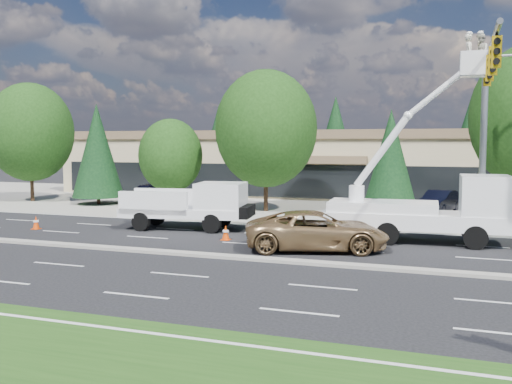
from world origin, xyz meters
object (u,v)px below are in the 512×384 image
at_px(utility_pickup, 192,210).
at_px(minivan, 317,231).
at_px(signal_mast, 487,108).
at_px(bucket_truck, 431,200).

height_order(utility_pickup, minivan, utility_pickup).
relative_size(signal_mast, utility_pickup, 1.52).
xyz_separation_m(utility_pickup, bucket_truck, (11.88, -0.03, 0.94)).
height_order(signal_mast, bucket_truck, bucket_truck).
xyz_separation_m(bucket_truck, minivan, (-4.39, -3.44, -1.13)).
xyz_separation_m(signal_mast, bucket_truck, (-2.26, -0.81, -4.10)).
height_order(signal_mast, utility_pickup, signal_mast).
distance_m(signal_mast, bucket_truck, 4.75).
height_order(utility_pickup, bucket_truck, bucket_truck).
relative_size(signal_mast, bucket_truck, 1.09).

